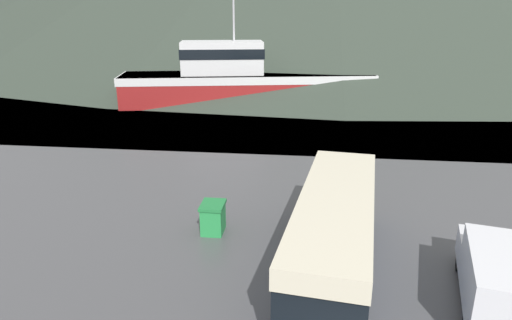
{
  "coord_description": "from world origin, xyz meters",
  "views": [
    {
      "loc": [
        -0.91,
        -7.79,
        9.54
      ],
      "look_at": [
        -3.55,
        14.42,
        2.0
      ],
      "focal_mm": 32.0,
      "sensor_mm": 36.0,
      "label": 1
    }
  ],
  "objects_px": {
    "tour_bus": "(335,231)",
    "delivery_van": "(496,276)",
    "fishing_boat": "(243,81)",
    "storage_bin": "(213,217)"
  },
  "relations": [
    {
      "from": "tour_bus",
      "to": "storage_bin",
      "type": "xyz_separation_m",
      "value": [
        -5.14,
        2.8,
        -1.1
      ]
    },
    {
      "from": "tour_bus",
      "to": "delivery_van",
      "type": "relative_size",
      "value": 1.73
    },
    {
      "from": "delivery_van",
      "to": "fishing_boat",
      "type": "xyz_separation_m",
      "value": [
        -13.08,
        32.49,
        1.15
      ]
    },
    {
      "from": "tour_bus",
      "to": "fishing_boat",
      "type": "xyz_separation_m",
      "value": [
        -7.94,
        31.01,
        0.58
      ]
    },
    {
      "from": "delivery_van",
      "to": "fishing_boat",
      "type": "bearing_deg",
      "value": 124.67
    },
    {
      "from": "storage_bin",
      "to": "delivery_van",
      "type": "bearing_deg",
      "value": -22.64
    },
    {
      "from": "storage_bin",
      "to": "fishing_boat",
      "type": "bearing_deg",
      "value": 95.68
    },
    {
      "from": "fishing_boat",
      "to": "storage_bin",
      "type": "height_order",
      "value": "fishing_boat"
    },
    {
      "from": "tour_bus",
      "to": "fishing_boat",
      "type": "height_order",
      "value": "fishing_boat"
    },
    {
      "from": "tour_bus",
      "to": "fishing_boat",
      "type": "bearing_deg",
      "value": 111.79
    }
  ]
}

